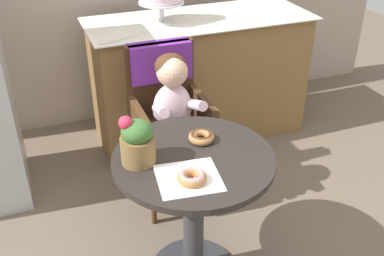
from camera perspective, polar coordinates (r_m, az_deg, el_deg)
cafe_table at (r=2.13m, az=0.19°, el=-8.25°), size 0.72×0.72×0.72m
wicker_chair at (r=2.65m, az=-3.28°, el=3.50°), size 0.42×0.45×0.95m
seated_child at (r=2.50m, az=-2.19°, el=2.76°), size 0.27×0.32×0.73m
paper_napkin at (r=1.87m, az=-0.43°, el=-6.24°), size 0.28×0.27×0.00m
donut_front at (r=2.10m, az=1.18°, el=-1.07°), size 0.12×0.12×0.04m
donut_mid at (r=1.84m, az=-0.01°, el=-6.11°), size 0.12×0.12×0.04m
flower_vase at (r=1.93m, az=-6.81°, el=-1.57°), size 0.15×0.15×0.23m
display_counter at (r=3.37m, az=0.94°, el=6.27°), size 1.56×0.62×0.90m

